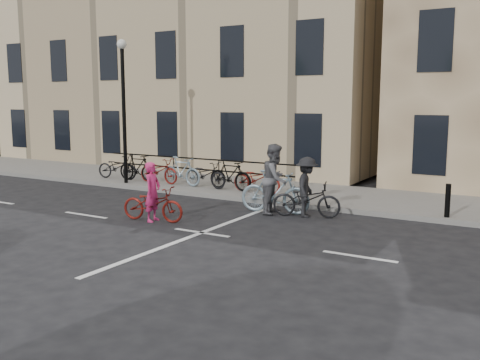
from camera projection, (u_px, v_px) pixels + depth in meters
The scene contains 9 objects.
ground at pixel (202, 233), 13.17m from camera, with size 120.00×120.00×0.00m, color black.
sidewalk at pixel (205, 184), 20.28m from camera, with size 46.00×4.00×0.15m, color slate.
building_west at pixel (200, 63), 28.00m from camera, with size 20.00×10.00×10.00m, color #D0B78C.
lamp_post at pixel (123, 93), 19.67m from camera, with size 0.36×0.36×5.28m.
bollard_east at pixel (448, 201), 14.18m from camera, with size 0.14×0.14×0.90m, color black.
parked_bikes at pixel (182, 172), 19.55m from camera, with size 8.30×1.23×1.05m.
cyclist_pink at pixel (153, 201), 14.37m from camera, with size 1.88×0.91×1.61m.
cyclist_grey at pixel (275, 185), 15.34m from camera, with size 2.14×1.07×2.01m.
cyclist_dark at pixel (307, 194), 14.88m from camera, with size 2.00×1.22×1.68m.
Camera 1 is at (7.34, -10.56, 3.24)m, focal length 40.00 mm.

